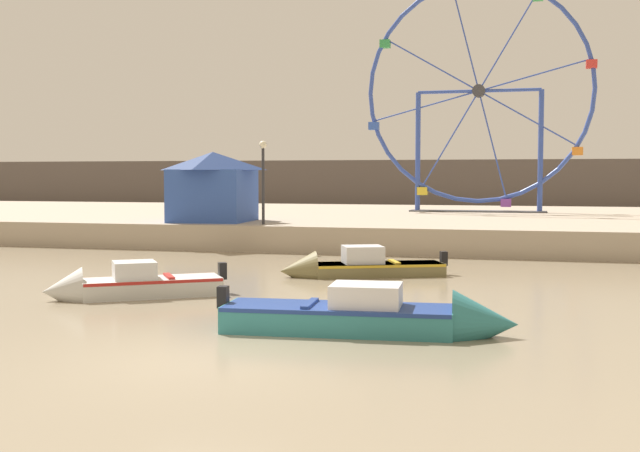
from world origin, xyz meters
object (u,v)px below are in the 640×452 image
at_px(motorboat_teal_painted, 386,317).
at_px(ferris_wheel_blue_frame, 479,95).
at_px(carnival_booth_blue_tent, 213,185).
at_px(promenade_lamp_near, 263,169).
at_px(motorboat_olive_wood, 350,267).
at_px(mooring_buoy_orange, 143,268).
at_px(motorboat_pale_grey, 123,286).

relative_size(motorboat_teal_painted, ferris_wheel_blue_frame, 0.47).
height_order(carnival_booth_blue_tent, promenade_lamp_near, promenade_lamp_near).
bearing_deg(motorboat_teal_painted, promenade_lamp_near, 112.10).
height_order(ferris_wheel_blue_frame, carnival_booth_blue_tent, ferris_wheel_blue_frame).
bearing_deg(promenade_lamp_near, motorboat_teal_painted, -63.44).
bearing_deg(ferris_wheel_blue_frame, motorboat_olive_wood, -96.85).
height_order(promenade_lamp_near, mooring_buoy_orange, promenade_lamp_near).
bearing_deg(promenade_lamp_near, motorboat_olive_wood, -54.37).
height_order(motorboat_teal_painted, ferris_wheel_blue_frame, ferris_wheel_blue_frame).
height_order(motorboat_pale_grey, ferris_wheel_blue_frame, ferris_wheel_blue_frame).
bearing_deg(motorboat_pale_grey, ferris_wheel_blue_frame, -138.87).
xyz_separation_m(motorboat_pale_grey, motorboat_olive_wood, (4.63, 5.64, -0.03)).
relative_size(ferris_wheel_blue_frame, carnival_booth_blue_tent, 3.20).
bearing_deg(carnival_booth_blue_tent, motorboat_olive_wood, -51.36).
xyz_separation_m(promenade_lamp_near, mooring_buoy_orange, (-1.00, -8.73, -3.14)).
relative_size(motorboat_pale_grey, carnival_booth_blue_tent, 1.08).
xyz_separation_m(ferris_wheel_blue_frame, mooring_buoy_orange, (-8.85, -22.40, -7.29)).
xyz_separation_m(motorboat_pale_grey, ferris_wheel_blue_frame, (7.16, 26.73, 7.21)).
bearing_deg(ferris_wheel_blue_frame, mooring_buoy_orange, -111.56).
relative_size(motorboat_olive_wood, ferris_wheel_blue_frame, 0.40).
xyz_separation_m(motorboat_teal_painted, mooring_buoy_orange, (-8.95, 7.18, -0.11)).
bearing_deg(motorboat_olive_wood, mooring_buoy_orange, -11.38).
height_order(motorboat_pale_grey, motorboat_olive_wood, motorboat_olive_wood).
height_order(motorboat_teal_painted, mooring_buoy_orange, motorboat_teal_painted).
height_order(motorboat_olive_wood, ferris_wheel_blue_frame, ferris_wheel_blue_frame).
bearing_deg(motorboat_teal_painted, mooring_buoy_orange, 136.82).
bearing_deg(motorboat_olive_wood, ferris_wheel_blue_frame, -119.97).
height_order(motorboat_pale_grey, promenade_lamp_near, promenade_lamp_near).
distance_m(motorboat_pale_grey, motorboat_olive_wood, 7.30).
distance_m(motorboat_teal_painted, mooring_buoy_orange, 11.47).
bearing_deg(carnival_booth_blue_tent, ferris_wheel_blue_frame, 44.87).
xyz_separation_m(motorboat_teal_painted, motorboat_pale_grey, (-7.26, 2.84, -0.03)).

